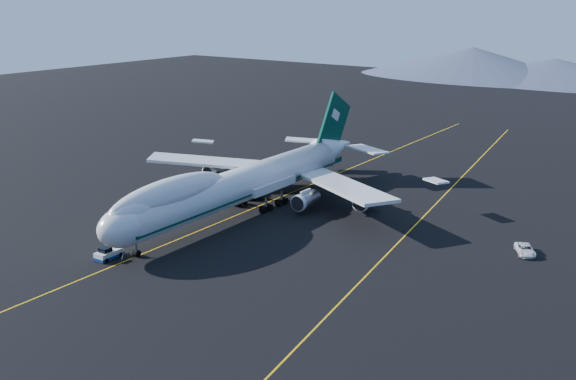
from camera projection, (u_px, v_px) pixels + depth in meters
The scene contains 6 objects.
ground at pixel (243, 212), 121.82m from camera, with size 500.00×500.00×0.00m, color black.
taxiway_line_main at pixel (243, 212), 121.82m from camera, with size 0.25×220.00×0.01m, color #EAAE0D.
taxiway_line_side at pixel (411, 229), 112.92m from camera, with size 0.25×200.00×0.01m, color #EAAE0D.
boeing_747 at pixel (243, 183), 120.18m from camera, with size 59.62×72.43×19.37m.
pushback_tug at pixel (109, 254), 100.33m from camera, with size 2.72×4.55×1.94m.
service_van at pixel (525, 250), 101.85m from camera, with size 2.49×5.40×1.50m, color silver.
Camera 1 is at (73.99, -89.00, 39.18)m, focal length 40.00 mm.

